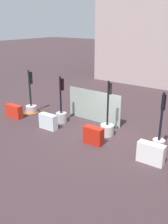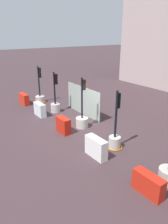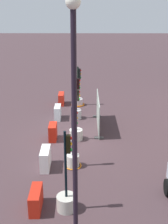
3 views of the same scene
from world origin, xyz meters
name	(u,v)px [view 3 (image 3 of 3)]	position (x,y,z in m)	size (l,w,h in m)	color
ground_plane	(69,139)	(0.00, 0.00, 0.00)	(120.00, 120.00, 0.00)	#412F33
traffic_light_0	(78,99)	(-5.69, 0.35, 0.45)	(0.93, 0.93, 2.79)	silver
traffic_light_1	(76,110)	(-3.05, 0.32, 0.56)	(0.63, 0.63, 2.74)	#B8AEAF
traffic_light_2	(76,131)	(0.07, 0.39, 0.50)	(0.70, 0.70, 2.90)	beige
traffic_light_3	(73,156)	(2.86, 0.35, 0.51)	(0.76, 0.76, 2.80)	beige
traffic_light_4	(67,197)	(5.84, 0.24, 0.50)	(0.70, 0.70, 3.03)	#B8B7AB
construction_barrier_0	(61,99)	(-5.87, -0.87, 0.40)	(1.14, 0.41, 0.81)	red
construction_barrier_1	(58,112)	(-2.97, -0.87, 0.43)	(1.07, 0.40, 0.85)	silver
construction_barrier_2	(53,132)	(0.07, -0.86, 0.43)	(0.97, 0.42, 0.86)	red
construction_barrier_3	(45,159)	(2.99, -0.88, 0.45)	(1.14, 0.42, 0.90)	white
construction_barrier_4	(36,200)	(5.81, -0.85, 0.38)	(1.14, 0.41, 0.76)	red
street_lamp_post	(74,110)	(7.34, 0.61, 4.30)	(0.36, 0.36, 7.12)	black
site_fence_panel	(98,113)	(-1.64, 1.62, 0.88)	(3.59, 0.50, 1.86)	#98A69A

